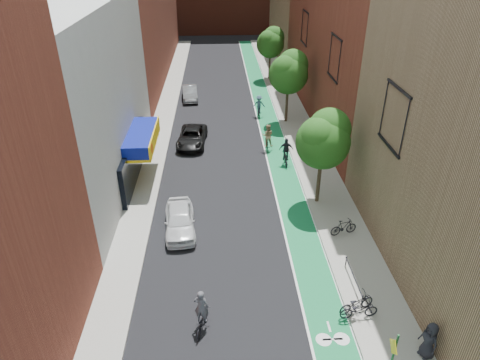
{
  "coord_description": "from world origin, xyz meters",
  "views": [
    {
      "loc": [
        -0.73,
        -13.52,
        15.37
      ],
      "look_at": [
        0.56,
        10.65,
        1.5
      ],
      "focal_mm": 32.0,
      "sensor_mm": 36.0,
      "label": 1
    }
  ],
  "objects": [
    {
      "name": "parked_car_silver",
      "position": [
        -3.74,
        31.13,
        0.71
      ],
      "size": [
        1.86,
        4.41,
        1.42
      ],
      "primitive_type": "imported",
      "rotation": [
        0.0,
        0.0,
        0.09
      ],
      "color": "gray",
      "rests_on": "ground"
    },
    {
      "name": "parked_car_black",
      "position": [
        -3.01,
        19.57,
        0.67
      ],
      "size": [
        2.61,
        5.01,
        1.35
      ],
      "primitive_type": "imported",
      "rotation": [
        0.0,
        0.0,
        -0.08
      ],
      "color": "black",
      "rests_on": "ground"
    },
    {
      "name": "building_left_white",
      "position": [
        -11.0,
        14.0,
        6.0
      ],
      "size": [
        8.0,
        20.0,
        12.0
      ],
      "primitive_type": "cube",
      "color": "silver",
      "rests_on": "ground"
    },
    {
      "name": "sidewalk_left",
      "position": [
        -6.0,
        26.0,
        0.07
      ],
      "size": [
        2.0,
        68.0,
        0.15
      ],
      "primitive_type": "cube",
      "color": "gray",
      "rests_on": "ground"
    },
    {
      "name": "cyclist_lane_mid",
      "position": [
        4.34,
        15.53,
        0.82
      ],
      "size": [
        1.08,
        1.77,
        2.15
      ],
      "rotation": [
        0.0,
        0.0,
        3.08
      ],
      "color": "black",
      "rests_on": "ground"
    },
    {
      "name": "pedestrian",
      "position": [
        7.6,
        -2.1,
        1.04
      ],
      "size": [
        0.81,
        1.0,
        1.79
      ],
      "primitive_type": "imported",
      "rotation": [
        0.0,
        0.0,
        -1.27
      ],
      "color": "black",
      "rests_on": "sidewalk_right"
    },
    {
      "name": "cyclist_lane_far",
      "position": [
        3.2,
        25.74,
        0.95
      ],
      "size": [
        1.16,
        1.69,
        2.1
      ],
      "rotation": [
        0.0,
        0.0,
        3.1
      ],
      "color": "black",
      "rests_on": "ground"
    },
    {
      "name": "tree_mid",
      "position": [
        5.65,
        24.02,
        4.89
      ],
      "size": [
        3.55,
        3.53,
        6.74
      ],
      "color": "#332619",
      "rests_on": "ground"
    },
    {
      "name": "sign_pole",
      "position": [
        5.38,
        -3.5,
        1.84
      ],
      "size": [
        0.13,
        0.71,
        3.0
      ],
      "color": "#194C26",
      "rests_on": "sidewalk_right"
    },
    {
      "name": "parked_bike_far",
      "position": [
        5.4,
        0.07,
        0.62
      ],
      "size": [
        1.83,
        0.76,
        0.94
      ],
      "primitive_type": "imported",
      "rotation": [
        0.0,
        0.0,
        1.65
      ],
      "color": "black",
      "rests_on": "sidewalk_right"
    },
    {
      "name": "cyclist_lane_near",
      "position": [
        3.2,
        18.14,
        1.03
      ],
      "size": [
        1.0,
        1.51,
        2.23
      ],
      "rotation": [
        0.0,
        0.0,
        3.01
      ],
      "color": "black",
      "rests_on": "ground"
    },
    {
      "name": "cyclist_lead",
      "position": [
        -1.71,
        -0.04,
        0.73
      ],
      "size": [
        1.01,
        1.83,
        2.14
      ],
      "rotation": [
        0.0,
        0.0,
        2.89
      ],
      "color": "black",
      "rests_on": "ground"
    },
    {
      "name": "tree_far",
      "position": [
        5.65,
        38.02,
        4.5
      ],
      "size": [
        3.3,
        3.25,
        6.21
      ],
      "color": "#332619",
      "rests_on": "ground"
    },
    {
      "name": "bike_lane",
      "position": [
        4.0,
        26.0,
        0.01
      ],
      "size": [
        2.0,
        68.0,
        0.01
      ],
      "primitive_type": "cube",
      "color": "#136C34",
      "rests_on": "ground"
    },
    {
      "name": "parked_bike_mid",
      "position": [
        6.36,
        6.3,
        0.65
      ],
      "size": [
        1.73,
        0.86,
        1.0
      ],
      "primitive_type": "imported",
      "rotation": [
        0.0,
        0.0,
        1.82
      ],
      "color": "black",
      "rests_on": "sidewalk_right"
    },
    {
      "name": "tree_near",
      "position": [
        5.65,
        10.02,
        4.66
      ],
      "size": [
        3.4,
        3.36,
        6.42
      ],
      "color": "#332619",
      "rests_on": "ground"
    },
    {
      "name": "sidewalk_right",
      "position": [
        6.5,
        26.0,
        0.07
      ],
      "size": [
        3.0,
        68.0,
        0.15
      ],
      "primitive_type": "cube",
      "color": "gray",
      "rests_on": "ground"
    },
    {
      "name": "ground",
      "position": [
        0.0,
        0.0,
        0.0
      ],
      "size": [
        160.0,
        160.0,
        0.0
      ],
      "primitive_type": "plane",
      "color": "black",
      "rests_on": "ground"
    },
    {
      "name": "parked_car_white",
      "position": [
        -3.19,
        7.41,
        0.74
      ],
      "size": [
        2.14,
        4.48,
        1.48
      ],
      "primitive_type": "imported",
      "rotation": [
        0.0,
        0.0,
        0.09
      ],
      "color": "silver",
      "rests_on": "ground"
    },
    {
      "name": "parked_bike_near",
      "position": [
        5.4,
        0.46,
        0.63
      ],
      "size": [
        1.94,
        1.21,
        0.96
      ],
      "primitive_type": "imported",
      "rotation": [
        0.0,
        0.0,
        1.91
      ],
      "color": "black",
      "rests_on": "sidewalk_right"
    }
  ]
}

